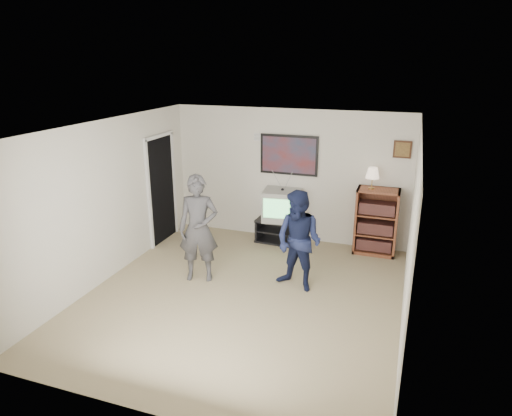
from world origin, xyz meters
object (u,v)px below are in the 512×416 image
Objects in this scene: crt_television at (282,205)px; person_short at (299,241)px; bookshelf at (376,222)px; person_tall at (199,229)px; media_stand at (280,231)px.

person_short is at bearing -73.40° from crt_television.
person_short is at bearing -119.49° from bookshelf.
person_tall reaches higher than person_short.
person_tall reaches higher than bookshelf.
crt_television is at bearing 49.93° from person_tall.
media_stand is 1.34× the size of crt_television.
bookshelf is 0.78× the size of person_short.
crt_television is at bearing 3.51° from media_stand.
crt_television is 0.58× the size of bookshelf.
person_tall is at bearing -154.36° from person_short.
media_stand is at bearing 50.58° from person_tall.
person_tall reaches higher than media_stand.
crt_television is 2.07m from person_tall.
media_stand is 0.60× the size of person_short.
person_tall reaches higher than crt_television.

